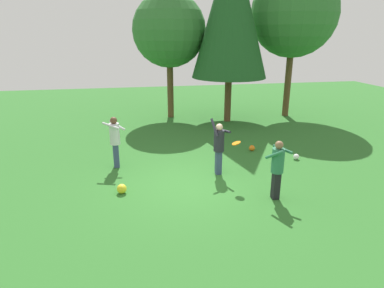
{
  "coord_description": "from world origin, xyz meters",
  "views": [
    {
      "loc": [
        -1.67,
        -9.19,
        4.41
      ],
      "look_at": [
        0.2,
        0.71,
        1.05
      ],
      "focal_mm": 31.06,
      "sensor_mm": 36.0,
      "label": 1
    }
  ],
  "objects_px": {
    "person_catcher": "(278,165)",
    "tree_right": "(231,7)",
    "ball_orange": "(252,148)",
    "tree_far_right": "(294,14)",
    "ball_white": "(296,157)",
    "frisbee": "(236,143)",
    "ball_blue": "(276,161)",
    "tree_center": "(169,31)",
    "person_thrower": "(219,144)",
    "person_bystander": "(115,138)",
    "ball_yellow": "(122,189)"
  },
  "relations": [
    {
      "from": "ball_white",
      "to": "tree_far_right",
      "type": "height_order",
      "value": "tree_far_right"
    },
    {
      "from": "ball_yellow",
      "to": "tree_right",
      "type": "height_order",
      "value": "tree_right"
    },
    {
      "from": "person_thrower",
      "to": "person_bystander",
      "type": "bearing_deg",
      "value": -132.58
    },
    {
      "from": "person_thrower",
      "to": "ball_orange",
      "type": "relative_size",
      "value": 8.24
    },
    {
      "from": "tree_center",
      "to": "person_catcher",
      "type": "bearing_deg",
      "value": -80.7
    },
    {
      "from": "person_bystander",
      "to": "frisbee",
      "type": "relative_size",
      "value": 5.59
    },
    {
      "from": "ball_blue",
      "to": "tree_right",
      "type": "height_order",
      "value": "tree_right"
    },
    {
      "from": "person_thrower",
      "to": "frisbee",
      "type": "height_order",
      "value": "person_thrower"
    },
    {
      "from": "ball_yellow",
      "to": "ball_orange",
      "type": "bearing_deg",
      "value": 29.15
    },
    {
      "from": "person_catcher",
      "to": "ball_orange",
      "type": "height_order",
      "value": "person_catcher"
    },
    {
      "from": "ball_orange",
      "to": "tree_far_right",
      "type": "bearing_deg",
      "value": 53.5
    },
    {
      "from": "person_bystander",
      "to": "ball_white",
      "type": "height_order",
      "value": "person_bystander"
    },
    {
      "from": "ball_yellow",
      "to": "ball_orange",
      "type": "distance_m",
      "value": 5.74
    },
    {
      "from": "person_catcher",
      "to": "tree_far_right",
      "type": "distance_m",
      "value": 11.28
    },
    {
      "from": "frisbee",
      "to": "ball_yellow",
      "type": "height_order",
      "value": "frisbee"
    },
    {
      "from": "person_bystander",
      "to": "tree_center",
      "type": "bearing_deg",
      "value": 97.26
    },
    {
      "from": "person_bystander",
      "to": "tree_right",
      "type": "distance_m",
      "value": 9.05
    },
    {
      "from": "person_thrower",
      "to": "tree_right",
      "type": "distance_m",
      "value": 8.43
    },
    {
      "from": "person_thrower",
      "to": "person_bystander",
      "type": "distance_m",
      "value": 3.53
    },
    {
      "from": "ball_blue",
      "to": "person_catcher",
      "type": "bearing_deg",
      "value": -114.82
    },
    {
      "from": "ball_blue",
      "to": "tree_center",
      "type": "distance_m",
      "value": 9.33
    },
    {
      "from": "ball_yellow",
      "to": "ball_blue",
      "type": "height_order",
      "value": "ball_yellow"
    },
    {
      "from": "person_catcher",
      "to": "tree_far_right",
      "type": "xyz_separation_m",
      "value": [
        4.74,
        9.26,
        4.37
      ]
    },
    {
      "from": "person_thrower",
      "to": "tree_far_right",
      "type": "xyz_separation_m",
      "value": [
        5.86,
        7.3,
        4.35
      ]
    },
    {
      "from": "person_thrower",
      "to": "person_catcher",
      "type": "xyz_separation_m",
      "value": [
        1.12,
        -1.96,
        -0.02
      ]
    },
    {
      "from": "ball_yellow",
      "to": "tree_center",
      "type": "distance_m",
      "value": 10.38
    },
    {
      "from": "ball_white",
      "to": "tree_center",
      "type": "bearing_deg",
      "value": 116.39
    },
    {
      "from": "ball_blue",
      "to": "ball_white",
      "type": "xyz_separation_m",
      "value": [
        0.92,
        0.29,
        -0.01
      ]
    },
    {
      "from": "person_catcher",
      "to": "person_bystander",
      "type": "height_order",
      "value": "person_bystander"
    },
    {
      "from": "ball_white",
      "to": "tree_right",
      "type": "xyz_separation_m",
      "value": [
        -0.87,
        5.97,
        5.49
      ]
    },
    {
      "from": "tree_far_right",
      "to": "ball_white",
      "type": "bearing_deg",
      "value": -112.38
    },
    {
      "from": "person_catcher",
      "to": "ball_blue",
      "type": "bearing_deg",
      "value": -59.08
    },
    {
      "from": "frisbee",
      "to": "tree_right",
      "type": "relative_size",
      "value": 0.04
    },
    {
      "from": "person_catcher",
      "to": "ball_yellow",
      "type": "height_order",
      "value": "person_catcher"
    },
    {
      "from": "person_bystander",
      "to": "tree_right",
      "type": "relative_size",
      "value": 0.2
    },
    {
      "from": "frisbee",
      "to": "ball_orange",
      "type": "height_order",
      "value": "frisbee"
    },
    {
      "from": "ball_blue",
      "to": "ball_white",
      "type": "bearing_deg",
      "value": 17.25
    },
    {
      "from": "tree_right",
      "to": "tree_center",
      "type": "bearing_deg",
      "value": 152.45
    },
    {
      "from": "person_catcher",
      "to": "tree_right",
      "type": "xyz_separation_m",
      "value": [
        1.16,
        8.67,
        4.6
      ]
    },
    {
      "from": "ball_yellow",
      "to": "ball_white",
      "type": "bearing_deg",
      "value": 14.21
    },
    {
      "from": "ball_yellow",
      "to": "tree_right",
      "type": "bearing_deg",
      "value": 54.47
    },
    {
      "from": "person_catcher",
      "to": "ball_white",
      "type": "relative_size",
      "value": 8.01
    },
    {
      "from": "person_catcher",
      "to": "ball_blue",
      "type": "xyz_separation_m",
      "value": [
        1.11,
        2.41,
        -0.88
      ]
    },
    {
      "from": "frisbee",
      "to": "tree_far_right",
      "type": "bearing_deg",
      "value": 55.56
    },
    {
      "from": "person_catcher",
      "to": "ball_white",
      "type": "bearing_deg",
      "value": -71.3
    },
    {
      "from": "ball_blue",
      "to": "tree_right",
      "type": "relative_size",
      "value": 0.03
    },
    {
      "from": "ball_yellow",
      "to": "frisbee",
      "type": "bearing_deg",
      "value": 1.22
    },
    {
      "from": "ball_blue",
      "to": "tree_far_right",
      "type": "bearing_deg",
      "value": 62.13
    },
    {
      "from": "person_thrower",
      "to": "ball_blue",
      "type": "bearing_deg",
      "value": 79.08
    },
    {
      "from": "person_catcher",
      "to": "tree_right",
      "type": "relative_size",
      "value": 0.19
    }
  ]
}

